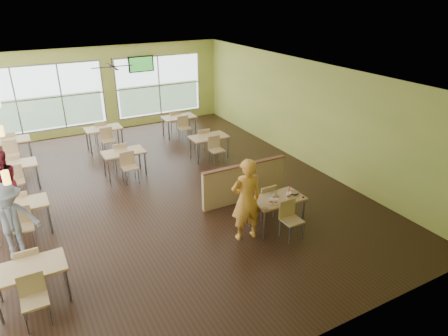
{
  "coord_description": "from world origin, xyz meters",
  "views": [
    {
      "loc": [
        -2.91,
        -9.44,
        5.08
      ],
      "look_at": [
        1.49,
        -1.38,
        0.97
      ],
      "focal_mm": 32.0,
      "sensor_mm": 36.0,
      "label": 1
    }
  ],
  "objects_px": {
    "half_wall_divider": "(244,182)",
    "main_table": "(277,202)",
    "man_plaid": "(246,200)",
    "food_basket": "(294,193)"
  },
  "relations": [
    {
      "from": "half_wall_divider",
      "to": "man_plaid",
      "type": "height_order",
      "value": "man_plaid"
    },
    {
      "from": "half_wall_divider",
      "to": "food_basket",
      "type": "distance_m",
      "value": 1.55
    },
    {
      "from": "man_plaid",
      "to": "food_basket",
      "type": "distance_m",
      "value": 1.33
    },
    {
      "from": "man_plaid",
      "to": "food_basket",
      "type": "xyz_separation_m",
      "value": [
        1.31,
        0.03,
        -0.17
      ]
    },
    {
      "from": "man_plaid",
      "to": "half_wall_divider",
      "type": "bearing_deg",
      "value": -112.93
    },
    {
      "from": "main_table",
      "to": "half_wall_divider",
      "type": "distance_m",
      "value": 1.45
    },
    {
      "from": "half_wall_divider",
      "to": "man_plaid",
      "type": "distance_m",
      "value": 1.78
    },
    {
      "from": "main_table",
      "to": "food_basket",
      "type": "relative_size",
      "value": 6.79
    },
    {
      "from": "half_wall_divider",
      "to": "main_table",
      "type": "bearing_deg",
      "value": -90.0
    },
    {
      "from": "main_table",
      "to": "man_plaid",
      "type": "height_order",
      "value": "man_plaid"
    }
  ]
}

